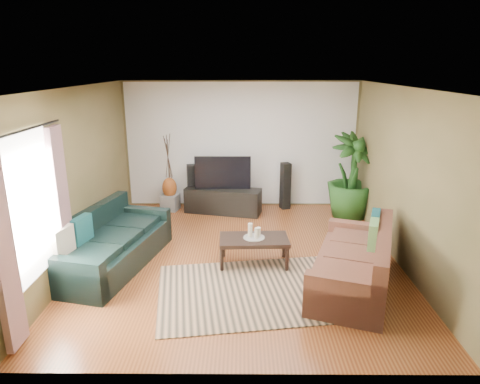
{
  "coord_description": "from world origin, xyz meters",
  "views": [
    {
      "loc": [
        0.05,
        -6.38,
        3.01
      ],
      "look_at": [
        0.0,
        0.2,
        1.05
      ],
      "focal_mm": 32.0,
      "sensor_mm": 36.0,
      "label": 1
    }
  ],
  "objects_px": {
    "potted_plant": "(352,176)",
    "vase": "(170,188)",
    "sofa_right": "(353,258)",
    "side_table": "(112,230)",
    "television": "(223,173)",
    "sofa_left": "(112,240)",
    "coffee_table": "(254,251)",
    "speaker_right": "(285,186)",
    "pedestal": "(170,202)",
    "tv_stand": "(223,201)",
    "speaker_left": "(192,187)"
  },
  "relations": [
    {
      "from": "speaker_left",
      "to": "potted_plant",
      "type": "height_order",
      "value": "potted_plant"
    },
    {
      "from": "sofa_right",
      "to": "side_table",
      "type": "xyz_separation_m",
      "value": [
        -3.81,
        1.44,
        -0.17
      ]
    },
    {
      "from": "speaker_left",
      "to": "pedestal",
      "type": "height_order",
      "value": "speaker_left"
    },
    {
      "from": "sofa_left",
      "to": "sofa_right",
      "type": "height_order",
      "value": "same"
    },
    {
      "from": "tv_stand",
      "to": "pedestal",
      "type": "bearing_deg",
      "value": -175.73
    },
    {
      "from": "tv_stand",
      "to": "potted_plant",
      "type": "distance_m",
      "value": 2.68
    },
    {
      "from": "tv_stand",
      "to": "sofa_right",
      "type": "bearing_deg",
      "value": -44.8
    },
    {
      "from": "television",
      "to": "coffee_table",
      "type": "bearing_deg",
      "value": -76.38
    },
    {
      "from": "television",
      "to": "pedestal",
      "type": "bearing_deg",
      "value": 172.21
    },
    {
      "from": "coffee_table",
      "to": "potted_plant",
      "type": "xyz_separation_m",
      "value": [
        2.01,
        2.19,
        0.64
      ]
    },
    {
      "from": "coffee_table",
      "to": "side_table",
      "type": "relative_size",
      "value": 2.12
    },
    {
      "from": "television",
      "to": "vase",
      "type": "height_order",
      "value": "television"
    },
    {
      "from": "sofa_right",
      "to": "pedestal",
      "type": "xyz_separation_m",
      "value": [
        -3.1,
        3.28,
        -0.25
      ]
    },
    {
      "from": "pedestal",
      "to": "side_table",
      "type": "height_order",
      "value": "side_table"
    },
    {
      "from": "sofa_right",
      "to": "side_table",
      "type": "distance_m",
      "value": 4.08
    },
    {
      "from": "sofa_right",
      "to": "speaker_left",
      "type": "height_order",
      "value": "speaker_left"
    },
    {
      "from": "sofa_left",
      "to": "pedestal",
      "type": "xyz_separation_m",
      "value": [
        0.45,
        2.67,
        -0.25
      ]
    },
    {
      "from": "speaker_right",
      "to": "vase",
      "type": "height_order",
      "value": "speaker_right"
    },
    {
      "from": "potted_plant",
      "to": "vase",
      "type": "distance_m",
      "value": 3.79
    },
    {
      "from": "potted_plant",
      "to": "vase",
      "type": "bearing_deg",
      "value": 173.79
    },
    {
      "from": "sofa_left",
      "to": "pedestal",
      "type": "distance_m",
      "value": 2.72
    },
    {
      "from": "television",
      "to": "potted_plant",
      "type": "distance_m",
      "value": 2.62
    },
    {
      "from": "tv_stand",
      "to": "side_table",
      "type": "relative_size",
      "value": 3.14
    },
    {
      "from": "coffee_table",
      "to": "potted_plant",
      "type": "relative_size",
      "value": 0.62
    },
    {
      "from": "sofa_left",
      "to": "potted_plant",
      "type": "height_order",
      "value": "potted_plant"
    },
    {
      "from": "coffee_table",
      "to": "speaker_right",
      "type": "xyz_separation_m",
      "value": [
        0.74,
        2.73,
        0.29
      ]
    },
    {
      "from": "sofa_left",
      "to": "television",
      "type": "xyz_separation_m",
      "value": [
        1.6,
        2.51,
        0.44
      ]
    },
    {
      "from": "tv_stand",
      "to": "side_table",
      "type": "distance_m",
      "value": 2.49
    },
    {
      "from": "sofa_left",
      "to": "speaker_left",
      "type": "xyz_separation_m",
      "value": [
        0.92,
        2.76,
        0.06
      ]
    },
    {
      "from": "sofa_right",
      "to": "vase",
      "type": "distance_m",
      "value": 4.52
    },
    {
      "from": "potted_plant",
      "to": "pedestal",
      "type": "distance_m",
      "value": 3.84
    },
    {
      "from": "speaker_right",
      "to": "sofa_left",
      "type": "bearing_deg",
      "value": -155.42
    },
    {
      "from": "side_table",
      "to": "sofa_right",
      "type": "bearing_deg",
      "value": -20.71
    },
    {
      "from": "sofa_right",
      "to": "coffee_table",
      "type": "distance_m",
      "value": 1.54
    },
    {
      "from": "sofa_right",
      "to": "speaker_left",
      "type": "relative_size",
      "value": 2.18
    },
    {
      "from": "sofa_left",
      "to": "potted_plant",
      "type": "distance_m",
      "value": 4.79
    },
    {
      "from": "sofa_right",
      "to": "speaker_right",
      "type": "height_order",
      "value": "speaker_right"
    },
    {
      "from": "coffee_table",
      "to": "pedestal",
      "type": "relative_size",
      "value": 3.13
    },
    {
      "from": "sofa_right",
      "to": "tv_stand",
      "type": "distance_m",
      "value": 3.67
    },
    {
      "from": "speaker_left",
      "to": "vase",
      "type": "distance_m",
      "value": 0.47
    },
    {
      "from": "coffee_table",
      "to": "speaker_right",
      "type": "height_order",
      "value": "speaker_right"
    },
    {
      "from": "sofa_left",
      "to": "tv_stand",
      "type": "xyz_separation_m",
      "value": [
        1.6,
        2.49,
        -0.16
      ]
    },
    {
      "from": "sofa_left",
      "to": "potted_plant",
      "type": "xyz_separation_m",
      "value": [
        4.21,
        2.26,
        0.44
      ]
    },
    {
      "from": "vase",
      "to": "pedestal",
      "type": "bearing_deg",
      "value": 0.0
    },
    {
      "from": "side_table",
      "to": "potted_plant",
      "type": "bearing_deg",
      "value": 17.83
    },
    {
      "from": "sofa_left",
      "to": "tv_stand",
      "type": "distance_m",
      "value": 2.97
    },
    {
      "from": "coffee_table",
      "to": "television",
      "type": "distance_m",
      "value": 2.6
    },
    {
      "from": "coffee_table",
      "to": "vase",
      "type": "bearing_deg",
      "value": 121.4
    },
    {
      "from": "speaker_right",
      "to": "vase",
      "type": "bearing_deg",
      "value": 163.97
    },
    {
      "from": "coffee_table",
      "to": "television",
      "type": "xyz_separation_m",
      "value": [
        -0.59,
        2.44,
        0.65
      ]
    }
  ]
}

